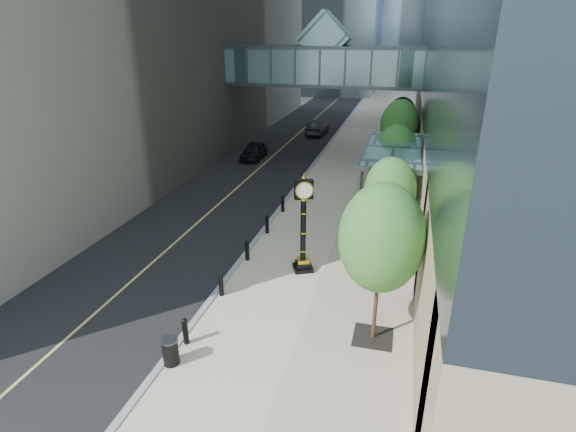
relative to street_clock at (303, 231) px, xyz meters
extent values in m
plane|color=gray|center=(-0.07, -7.14, -2.01)|extent=(320.00, 320.00, 0.00)
cube|color=black|center=(-7.07, 32.86, -2.00)|extent=(8.00, 180.00, 0.02)
cube|color=beige|center=(0.93, 32.86, -1.98)|extent=(8.00, 180.00, 0.06)
cube|color=gray|center=(-3.07, 32.86, -1.98)|extent=(0.25, 180.00, 0.07)
cube|color=slate|center=(-3.07, 20.86, 5.49)|extent=(17.00, 4.00, 3.00)
cube|color=#383F44|center=(-3.07, 20.86, 4.04)|extent=(17.00, 4.20, 0.25)
cube|color=#383F44|center=(-3.07, 20.86, 6.94)|extent=(17.00, 4.20, 0.25)
cube|color=slate|center=(-3.07, 20.86, 7.59)|extent=(4.24, 3.00, 4.24)
cube|color=#383F44|center=(3.43, 6.86, 2.19)|extent=(3.00, 8.00, 0.25)
cube|color=slate|center=(3.43, 6.86, 2.34)|extent=(2.80, 7.80, 0.06)
cylinder|color=#383F44|center=(2.13, 3.16, 0.09)|extent=(0.12, 0.12, 4.20)
cylinder|color=#383F44|center=(2.13, 10.56, 0.09)|extent=(0.12, 0.12, 4.20)
cylinder|color=black|center=(-2.77, -6.14, -1.50)|extent=(0.20, 0.20, 0.90)
cylinder|color=black|center=(-2.77, -2.94, -1.50)|extent=(0.20, 0.20, 0.90)
cylinder|color=black|center=(-2.77, 0.26, -1.50)|extent=(0.20, 0.20, 0.90)
cylinder|color=black|center=(-2.77, 3.46, -1.50)|extent=(0.20, 0.20, 0.90)
cylinder|color=black|center=(-2.77, 6.66, -1.50)|extent=(0.20, 0.20, 0.90)
cylinder|color=black|center=(-2.77, 9.86, -1.50)|extent=(0.20, 0.20, 0.90)
cube|color=black|center=(3.53, -4.14, -1.94)|extent=(1.40, 1.40, 0.02)
cylinder|color=#3B2E19|center=(3.53, -4.14, -0.42)|extent=(0.14, 0.14, 3.07)
ellipsoid|color=#276324|center=(3.53, -4.14, 1.96)|extent=(2.82, 2.82, 3.75)
cube|color=black|center=(3.53, 2.36, -1.94)|extent=(1.40, 1.40, 0.02)
cylinder|color=#3B2E19|center=(3.53, 2.36, -0.65)|extent=(0.14, 0.14, 2.61)
ellipsoid|color=#276324|center=(3.53, 2.36, 1.37)|extent=(2.39, 2.39, 3.19)
cube|color=black|center=(3.53, 8.86, -1.94)|extent=(1.40, 1.40, 0.02)
cylinder|color=#3B2E19|center=(3.53, 8.86, -0.58)|extent=(0.14, 0.14, 2.75)
ellipsoid|color=#276324|center=(3.53, 8.86, 1.54)|extent=(2.52, 2.52, 3.35)
cube|color=black|center=(3.53, 15.36, -1.94)|extent=(1.40, 1.40, 0.02)
cylinder|color=#3B2E19|center=(3.53, 15.36, -0.43)|extent=(0.14, 0.14, 3.04)
ellipsoid|color=#276324|center=(3.53, 15.36, 1.92)|extent=(2.78, 2.78, 3.71)
cube|color=black|center=(3.53, 21.86, -1.94)|extent=(1.40, 1.40, 0.02)
cylinder|color=#3B2E19|center=(3.53, 21.86, -0.61)|extent=(0.14, 0.14, 2.68)
ellipsoid|color=#276324|center=(3.53, 21.86, 1.45)|extent=(2.45, 2.45, 3.27)
cube|color=black|center=(0.00, 0.00, -1.86)|extent=(1.12, 1.12, 0.19)
cube|color=black|center=(0.00, 0.00, -1.67)|extent=(0.87, 0.87, 0.19)
cube|color=gold|center=(0.00, 0.00, -1.48)|extent=(0.68, 0.68, 0.19)
cylinder|color=black|center=(0.00, 0.00, 0.06)|extent=(0.24, 0.24, 2.91)
cube|color=black|center=(0.00, 0.00, 1.94)|extent=(0.84, 0.58, 0.84)
cylinder|color=white|center=(0.00, 0.16, 1.94)|extent=(0.61, 0.30, 0.66)
cylinder|color=white|center=(0.00, -0.16, 1.94)|extent=(0.61, 0.30, 0.66)
sphere|color=gold|center=(0.00, 0.00, 2.46)|extent=(0.19, 0.19, 0.19)
cylinder|color=black|center=(-2.77, -7.21, -1.50)|extent=(0.68, 0.68, 0.90)
imported|color=#B9B6AA|center=(4.43, 6.05, -1.10)|extent=(0.65, 0.45, 1.70)
imported|color=black|center=(-8.41, 17.84, -1.31)|extent=(1.81, 4.11, 1.38)
imported|color=black|center=(-5.00, 28.73, -1.23)|extent=(1.74, 4.67, 1.53)
camera|label=1|loc=(3.93, -17.65, 8.21)|focal=28.00mm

